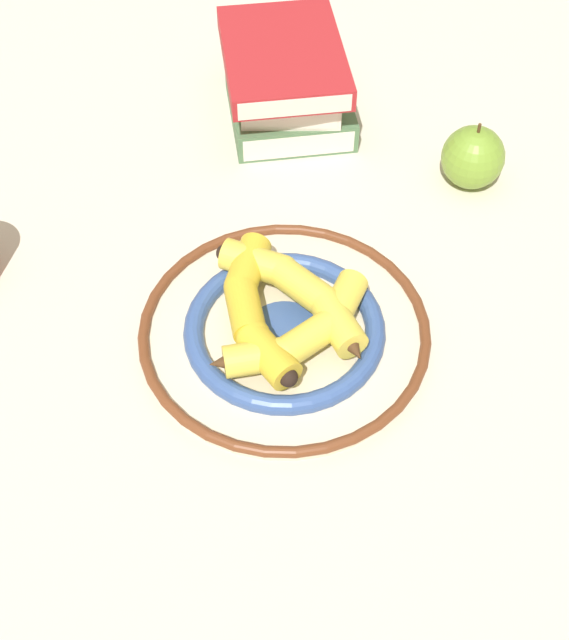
# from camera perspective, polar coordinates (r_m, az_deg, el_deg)

# --- Properties ---
(ground_plane) EXTENTS (2.80, 2.80, 0.00)m
(ground_plane) POSITION_cam_1_polar(r_m,az_deg,el_deg) (0.96, -1.82, -2.49)
(ground_plane) COLOR beige
(decorative_bowl) EXTENTS (0.32, 0.32, 0.03)m
(decorative_bowl) POSITION_cam_1_polar(r_m,az_deg,el_deg) (0.97, 0.00, -0.76)
(decorative_bowl) COLOR beige
(decorative_bowl) RESTS_ON ground_plane
(banana_a) EXTENTS (0.13, 0.18, 0.03)m
(banana_a) POSITION_cam_1_polar(r_m,az_deg,el_deg) (0.92, 1.07, -0.88)
(banana_a) COLOR yellow
(banana_a) RESTS_ON decorative_bowl
(banana_b) EXTENTS (0.20, 0.12, 0.04)m
(banana_b) POSITION_cam_1_polar(r_m,az_deg,el_deg) (0.96, 0.98, 1.84)
(banana_b) COLOR yellow
(banana_b) RESTS_ON decorative_bowl
(banana_c) EXTENTS (0.12, 0.19, 0.04)m
(banana_c) POSITION_cam_1_polar(r_m,az_deg,el_deg) (0.94, -2.06, 0.87)
(banana_c) COLOR gold
(banana_c) RESTS_ON decorative_bowl
(book_stack) EXTENTS (0.23, 0.25, 0.11)m
(book_stack) POSITION_cam_1_polar(r_m,az_deg,el_deg) (1.21, 0.22, 14.90)
(book_stack) COLOR #4C754C
(book_stack) RESTS_ON ground_plane
(apple) EXTENTS (0.08, 0.08, 0.09)m
(apple) POSITION_cam_1_polar(r_m,az_deg,el_deg) (1.15, 11.97, 10.16)
(apple) COLOR olive
(apple) RESTS_ON ground_plane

